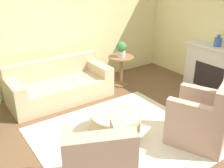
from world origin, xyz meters
TOP-DOWN VIEW (x-y plane):
  - ground_plane at (0.00, 0.00)m, footprint 16.00×16.00m
  - wall_back at (0.00, 2.62)m, footprint 9.13×0.12m
  - rug at (0.00, 0.00)m, footprint 2.70×2.52m
  - couch at (-0.24, 1.96)m, footprint 2.12×0.95m
  - armchair_right at (0.97, -0.77)m, footprint 1.05×1.10m
  - ottoman_table at (-0.03, 0.19)m, footprint 0.85×0.85m
  - side_table at (1.27, 1.79)m, footprint 0.60×0.60m
  - fireplace at (2.83, 0.39)m, footprint 0.44×1.45m
  - vase_mantel_near at (2.81, 0.39)m, footprint 0.16×0.16m
  - potted_plant_on_side_table at (1.27, 1.79)m, footprint 0.23×0.23m

SIDE VIEW (x-z plane):
  - ground_plane at x=0.00m, z-range 0.00..0.00m
  - rug at x=0.00m, z-range 0.00..0.01m
  - ottoman_table at x=-0.03m, z-range 0.07..0.47m
  - couch at x=-0.24m, z-range -0.11..0.71m
  - armchair_right at x=0.97m, z-range -0.12..0.93m
  - side_table at x=1.27m, z-range 0.14..0.86m
  - fireplace at x=2.83m, z-range 0.03..1.07m
  - potted_plant_on_side_table at x=1.27m, z-range 0.73..1.08m
  - vase_mantel_near at x=2.81m, z-range 1.02..1.26m
  - wall_back at x=0.00m, z-range 0.00..2.80m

